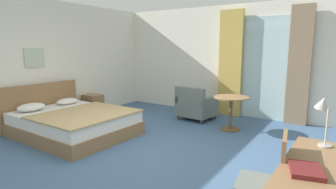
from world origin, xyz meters
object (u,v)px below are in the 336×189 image
bed (72,122)px  closed_book (306,170)px  nightstand (93,105)px  round_cafe_table (231,105)px  framed_picture (34,58)px  desk_lamp (323,109)px  writing_desk (319,174)px  armchair_by_window (196,106)px  desk_chair (270,177)px

bed → closed_book: size_ratio=7.32×
nightstand → round_cafe_table: 3.47m
nightstand → closed_book: bearing=-25.0°
bed → framed_picture: size_ratio=5.12×
desk_lamp → closed_book: (-0.03, -0.81, -0.35)m
writing_desk → framed_picture: (-5.49, 0.85, 0.85)m
writing_desk → closed_book: bearing=-107.6°
armchair_by_window → nightstand: bearing=-155.7°
bed → round_cafe_table: bearing=38.6°
writing_desk → framed_picture: 5.62m
round_cafe_table → writing_desk: bearing=-57.5°
closed_book → framed_picture: (-5.41, 1.09, 0.74)m
desk_lamp → bed: bearing=176.3°
round_cafe_table → framed_picture: bearing=-151.1°
bed → writing_desk: size_ratio=1.61×
bed → writing_desk: (4.36, -0.85, 0.39)m
bed → closed_book: bearing=-14.3°
nightstand → desk_chair: (4.81, -2.12, 0.24)m
nightstand → writing_desk: (5.21, -2.15, 0.38)m
round_cafe_table → desk_lamp: bearing=-52.2°
closed_book → framed_picture: bearing=154.3°
round_cafe_table → framed_picture: size_ratio=1.62×
bed → desk_chair: 4.05m
bed → framed_picture: 1.68m
round_cafe_table → armchair_by_window: bearing=160.3°
desk_chair → armchair_by_window: bearing=127.3°
armchair_by_window → framed_picture: 3.75m
nightstand → desk_chair: bearing=-23.8°
nightstand → desk_lamp: size_ratio=1.07×
nightstand → framed_picture: 1.82m
desk_lamp → armchair_by_window: 3.94m
closed_book → desk_chair: bearing=125.3°
closed_book → round_cafe_table: size_ratio=0.43×
writing_desk → desk_lamp: 0.73m
nightstand → round_cafe_table: (3.38, 0.72, 0.26)m
writing_desk → bed: bearing=169.0°
nightstand → armchair_by_window: 2.61m
desk_chair → armchair_by_window: size_ratio=1.09×
desk_chair → closed_book: desk_chair is taller
desk_lamp → round_cafe_table: (-1.79, 2.30, -0.58)m
writing_desk → nightstand: bearing=157.6°
nightstand → armchair_by_window: armchair_by_window is taller
bed → armchair_by_window: 2.83m
desk_chair → armchair_by_window: 4.02m
armchair_by_window → bed: bearing=-122.7°
bed → armchair_by_window: (1.53, 2.38, 0.07)m
desk_chair → round_cafe_table: (-1.43, 2.84, 0.02)m
bed → closed_book: (4.29, -1.09, 0.51)m
desk_lamp → round_cafe_table: 2.98m
desk_chair → round_cafe_table: size_ratio=1.30×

